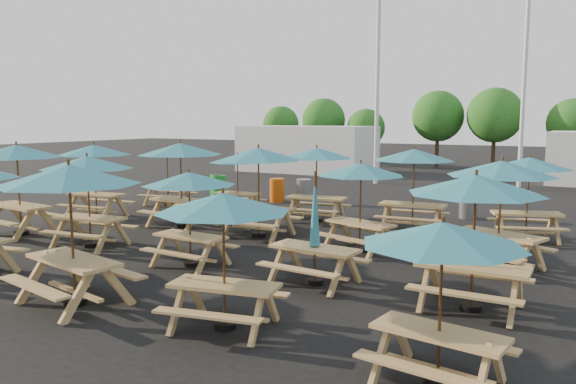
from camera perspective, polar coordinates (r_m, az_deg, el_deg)
The scene contains 33 objects.
ground at distance 15.31m, azimuth -2.77°, elevation -4.72°, with size 120.00×120.00×0.00m, color black.
picnic_unit_1 at distance 17.19m, azimuth -25.84°, elevation 3.34°, with size 2.68×2.68×2.54m.
picnic_unit_2 at distance 19.23m, azimuth -19.09°, elevation 3.70°, with size 2.59×2.59×2.42m.
picnic_unit_3 at distance 21.35m, azimuth -12.19°, elevation 3.78°, with size 2.44×2.44×2.21m.
picnic_unit_5 at distance 14.84m, azimuth -19.72°, elevation 2.39°, with size 2.51×2.51×2.33m.
picnic_unit_6 at distance 16.91m, azimuth -10.88°, elevation 3.89°, with size 2.62×2.62×2.54m.
picnic_unit_7 at distance 19.47m, azimuth -5.16°, elevation 3.13°, with size 1.99×1.99×2.03m.
picnic_unit_8 at distance 10.22m, azimuth -21.33°, elevation 0.98°, with size 2.80×2.80×2.48m.
picnic_unit_9 at distance 12.30m, azimuth -10.02°, elevation 0.86°, with size 2.12×2.12×2.10m.
picnic_unit_10 at distance 15.23m, azimuth -3.02°, elevation 3.42°, with size 2.47×2.47×2.47m.
picnic_unit_11 at distance 17.55m, azimuth 2.93°, elevation 3.61°, with size 2.53×2.53×2.35m.
picnic_unit_12 at distance 8.49m, azimuth -6.60°, elevation -1.77°, with size 2.45×2.45×2.14m.
picnic_unit_13 at distance 10.95m, azimuth 2.74°, elevation -4.72°, with size 1.87×1.66×2.23m.
picnic_unit_14 at distance 13.60m, azimuth 7.41°, elevation 1.84°, with size 2.60×2.60×2.19m.
picnic_unit_15 at distance 16.39m, azimuth 12.69°, elevation 3.30°, with size 2.50×2.50×2.40m.
picnic_unit_16 at distance 6.89m, azimuth 15.43°, elevation -4.90°, with size 2.21×2.21×2.03m.
picnic_unit_17 at distance 9.75m, azimuth 18.53°, elevation 0.06°, with size 2.27×2.27×2.33m.
picnic_unit_18 at distance 12.67m, azimuth 20.88°, elevation 1.74°, with size 2.94×2.94×2.37m.
picnic_unit_19 at distance 16.09m, azimuth 23.32°, elevation 2.32°, with size 2.78×2.78×2.24m.
waste_bin_0 at distance 23.47m, azimuth -7.23°, elevation 0.61°, with size 0.57×0.57×0.92m, color #1B9527.
waste_bin_1 at distance 23.30m, azimuth -7.03°, elevation 0.56°, with size 0.57×0.57×0.92m, color #1B9527.
waste_bin_2 at distance 21.88m, azimuth -1.12°, elevation 0.18°, with size 0.57×0.57×0.92m, color #D2540C.
waste_bin_3 at distance 21.62m, azimuth 1.63°, elevation 0.09°, with size 0.57×0.57×0.92m, color gray.
waste_bin_4 at distance 19.19m, azimuth 17.84°, elevation -1.20°, with size 0.57×0.57×0.92m, color gray.
mast_0 at distance 28.60m, azimuth 9.11°, elevation 12.90°, with size 0.20×0.20×12.00m, color silver.
mast_1 at distance 29.00m, azimuth 22.98°, elevation 12.34°, with size 0.20×0.20×12.00m, color silver.
event_tent_0 at distance 34.63m, azimuth 1.93°, elevation 4.40°, with size 8.00×4.00×2.80m, color silver.
tree_0 at distance 43.86m, azimuth -0.72°, elevation 6.90°, with size 2.80×2.80×4.24m.
tree_1 at distance 40.64m, azimuth 3.63°, elevation 7.30°, with size 3.11×3.11×4.72m.
tree_2 at distance 39.06m, azimuth 7.93°, elevation 6.47°, with size 2.59×2.59×3.93m.
tree_3 at distance 38.62m, azimuth 15.00°, elevation 7.44°, with size 3.36×3.36×5.09m.
tree_4 at distance 37.41m, azimuth 20.28°, elevation 7.32°, with size 3.41×3.41×5.17m.
tree_5 at distance 37.37m, azimuth 26.94°, elevation 6.24°, with size 2.94×2.94×4.45m.
Camera 1 is at (8.01, -12.65, 3.21)m, focal length 35.00 mm.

